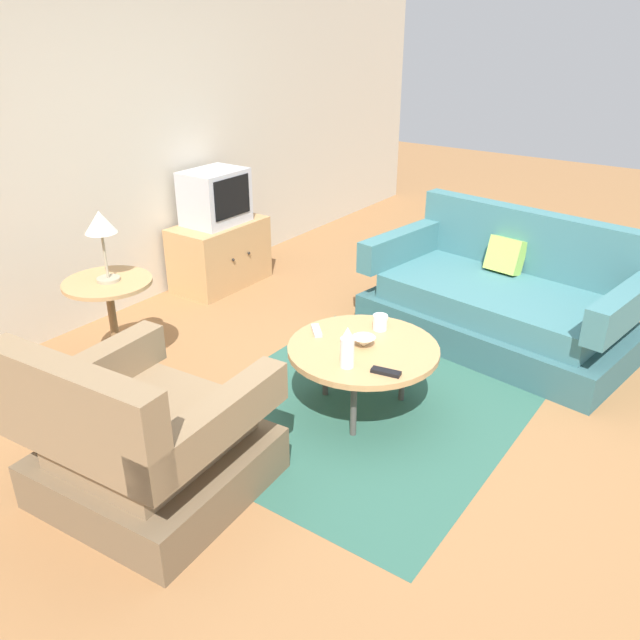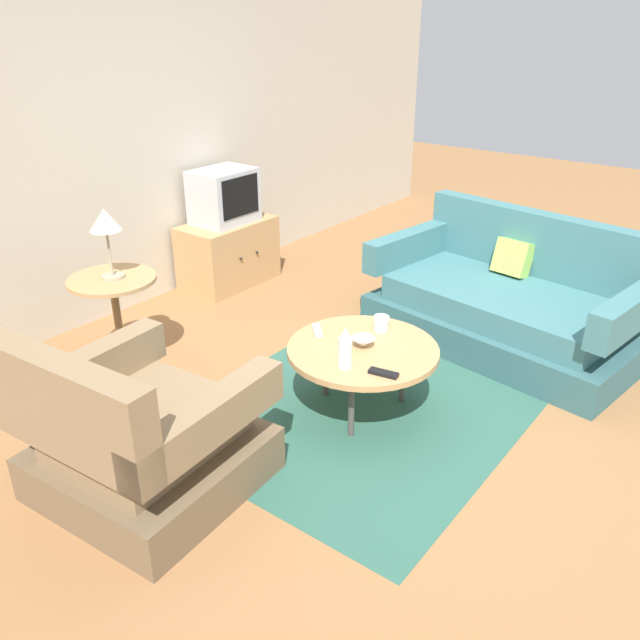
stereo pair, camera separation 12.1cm
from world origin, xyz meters
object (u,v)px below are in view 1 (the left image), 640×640
object	(u,v)px
side_table	(111,306)
table_lamp	(101,227)
television	(215,197)
tv_remote_dark	(386,372)
armchair	(145,444)
bowl	(364,342)
couch	(502,302)
vase	(347,348)
tv_remote_silver	(317,331)
mug	(380,322)
coffee_table	(363,351)
tv_stand	(220,254)

from	to	relation	value
side_table	table_lamp	distance (m)	0.52
television	tv_remote_dark	size ratio (longest dim) A/B	3.05
armchair	bowl	size ratio (longest dim) A/B	7.45
tv_remote_dark	side_table	bearing A→B (deg)	0.36
couch	side_table	world-z (taller)	couch
vase	tv_remote_silver	world-z (taller)	vase
armchair	tv_remote_dark	world-z (taller)	armchair
mug	side_table	bearing A→B (deg)	117.49
tv_remote_silver	side_table	bearing A→B (deg)	-110.74
coffee_table	bowl	bearing A→B (deg)	18.83
table_lamp	vase	bearing A→B (deg)	-79.95
armchair	bowl	distance (m)	1.33
couch	mug	xyz separation A→B (m)	(-1.13, 0.35, 0.18)
mug	tv_remote_dark	world-z (taller)	mug
vase	bowl	distance (m)	0.27
vase	television	bearing A→B (deg)	59.85
coffee_table	vase	world-z (taller)	vase
armchair	tv_stand	bearing A→B (deg)	121.54
television	table_lamp	world-z (taller)	table_lamp
tv_stand	vase	world-z (taller)	vase
armchair	vase	world-z (taller)	armchair
side_table	mug	size ratio (longest dim) A/B	4.72
television	vase	world-z (taller)	television
couch	television	bearing A→B (deg)	17.88
armchair	coffee_table	xyz separation A→B (m)	(1.24, -0.45, 0.10)
vase	table_lamp	bearing A→B (deg)	100.05
tv_remote_silver	television	bearing A→B (deg)	-163.80
tv_stand	television	world-z (taller)	television
side_table	tv_remote_silver	size ratio (longest dim) A/B	4.45
couch	tv_remote_dark	xyz separation A→B (m)	(-1.58, 0.05, 0.15)
side_table	television	distance (m)	1.64
side_table	tv_remote_dark	bearing A→B (deg)	-79.29
table_lamp	bowl	world-z (taller)	table_lamp
coffee_table	armchair	bearing A→B (deg)	160.23
tv_remote_dark	vase	bearing A→B (deg)	4.05
mug	tv_remote_dark	size ratio (longest dim) A/B	0.82
armchair	tv_remote_silver	xyz separation A→B (m)	(1.24, -0.12, 0.14)
mug	armchair	bearing A→B (deg)	164.69
armchair	table_lamp	size ratio (longest dim) A/B	2.28
couch	vase	distance (m)	1.67
table_lamp	tv_remote_silver	distance (m)	1.44
coffee_table	vase	xyz separation A→B (m)	(-0.25, -0.05, 0.14)
vase	mug	world-z (taller)	vase
coffee_table	vase	bearing A→B (deg)	-168.58
coffee_table	mug	size ratio (longest dim) A/B	6.42
vase	tv_remote_dark	bearing A→B (deg)	-75.60
armchair	coffee_table	world-z (taller)	armchair
armchair	bowl	xyz separation A→B (m)	(1.25, -0.44, 0.16)
tv_remote_silver	couch	bearing A→B (deg)	110.84
vase	tv_remote_silver	distance (m)	0.46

